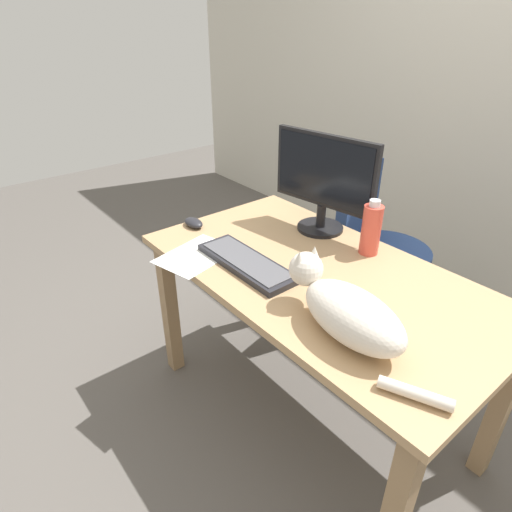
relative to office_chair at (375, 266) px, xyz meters
name	(u,v)px	position (x,y,z in m)	size (l,w,h in m)	color
ground_plane	(307,410)	(0.22, -0.69, -0.39)	(8.00, 8.00, 0.00)	#59544F
desk	(317,295)	(0.22, -0.69, 0.23)	(1.36, 0.75, 0.73)	tan
office_chair	(375,266)	(0.00, 0.00, 0.00)	(0.49, 0.48, 0.91)	black
monitor	(324,180)	(-0.03, -0.43, 0.56)	(0.48, 0.20, 0.42)	black
keyboard	(247,263)	(0.02, -0.87, 0.35)	(0.44, 0.15, 0.03)	#232328
cat	(347,310)	(0.51, -0.88, 0.42)	(0.61, 0.22, 0.20)	silver
computer_mouse	(194,223)	(-0.40, -0.84, 0.36)	(0.11, 0.06, 0.04)	#232328
paper_sheet	(197,255)	(-0.17, -0.97, 0.34)	(0.21, 0.30, 0.00)	white
water_bottle	(371,229)	(0.24, -0.43, 0.44)	(0.08, 0.08, 0.22)	#D84C3D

